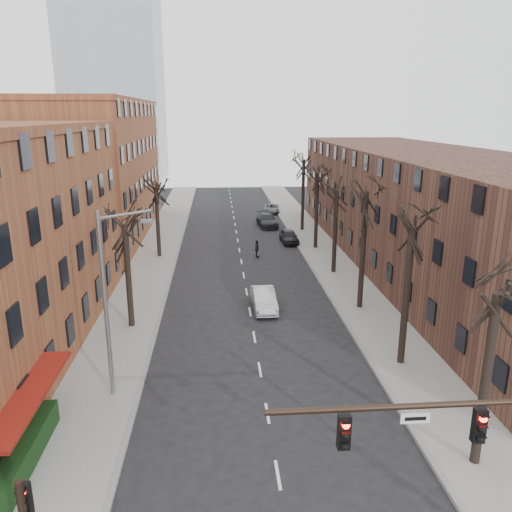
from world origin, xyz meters
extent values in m
cube|color=gray|center=(-8.00, 35.00, 0.07)|extent=(4.00, 90.00, 0.15)
cube|color=gray|center=(8.00, 35.00, 0.07)|extent=(4.00, 90.00, 0.15)
cube|color=brown|center=(-16.00, 44.00, 7.00)|extent=(12.00, 28.00, 14.00)
cube|color=#533426|center=(16.00, 30.00, 5.00)|extent=(12.00, 50.00, 10.00)
cube|color=#B2B7BF|center=(-22.00, 95.00, 30.00)|extent=(18.00, 18.00, 60.00)
cube|color=maroon|center=(-9.40, 6.00, 0.00)|extent=(1.20, 7.00, 0.15)
cube|color=#153713|center=(-9.50, 5.00, 0.65)|extent=(0.80, 6.00, 1.00)
cylinder|color=black|center=(3.00, -1.00, 6.00)|extent=(8.00, 0.16, 0.16)
cube|color=black|center=(4.50, -1.00, 5.35)|extent=(0.32, 0.22, 0.95)
cube|color=black|center=(1.00, -1.00, 5.35)|extent=(0.32, 0.22, 0.95)
cube|color=silver|center=(2.80, -1.00, 5.65)|extent=(0.75, 0.04, 0.28)
cube|color=black|center=(-7.00, -0.82, 3.70)|extent=(0.32, 0.22, 0.95)
cylinder|color=slate|center=(-7.20, 10.00, 4.50)|extent=(0.20, 0.20, 9.00)
cylinder|color=slate|center=(-6.10, 10.00, 8.80)|extent=(2.39, 0.12, 0.46)
cube|color=slate|center=(-5.10, 10.00, 8.50)|extent=(0.50, 0.22, 0.14)
imported|color=#AEB0B6|center=(1.00, 20.46, 0.70)|extent=(1.62, 4.32, 1.41)
imported|color=black|center=(5.30, 38.54, 0.70)|extent=(1.81, 4.15, 1.39)
imported|color=black|center=(3.80, 46.61, 0.74)|extent=(2.51, 5.27, 1.48)
imported|color=slate|center=(5.26, 55.06, 0.59)|extent=(2.38, 4.44, 1.18)
imported|color=black|center=(1.53, 33.28, 0.84)|extent=(0.56, 1.04, 1.68)
camera|label=1|loc=(-2.02, -11.55, 12.99)|focal=35.00mm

